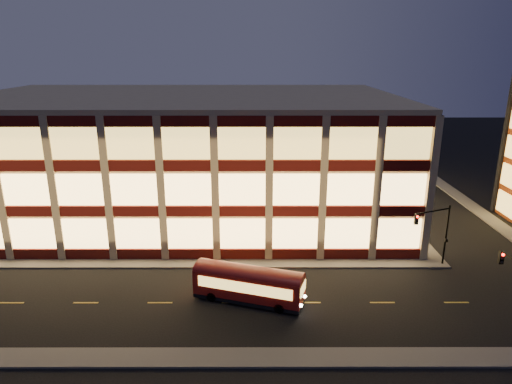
{
  "coord_description": "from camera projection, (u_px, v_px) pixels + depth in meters",
  "views": [
    {
      "loc": [
        5.72,
        -38.5,
        19.52
      ],
      "look_at": [
        5.79,
        8.0,
        5.02
      ],
      "focal_mm": 32.0,
      "sensor_mm": 36.0,
      "label": 1
    }
  ],
  "objects": [
    {
      "name": "sidewalk_tower_west",
      "position": [
        474.0,
        208.0,
        58.81
      ],
      "size": [
        2.0,
        30.0,
        0.15
      ],
      "primitive_type": "cube",
      "color": "#514F4C",
      "rests_on": "ground"
    },
    {
      "name": "sidewalk_office_east",
      "position": [
        389.0,
        208.0,
        58.79
      ],
      "size": [
        2.0,
        30.0,
        0.15
      ],
      "primitive_type": "cube",
      "color": "#514F4C",
      "rests_on": "ground"
    },
    {
      "name": "trolley_bus",
      "position": [
        249.0,
        282.0,
        36.65
      ],
      "size": [
        9.12,
        4.84,
        3.0
      ],
      "rotation": [
        0.0,
        0.0,
        -0.31
      ],
      "color": "maroon",
      "rests_on": "ground"
    },
    {
      "name": "sidewalk_near",
      "position": [
        169.0,
        358.0,
        30.12
      ],
      "size": [
        100.0,
        2.0,
        0.15
      ],
      "primitive_type": "cube",
      "color": "#514F4C",
      "rests_on": "ground"
    },
    {
      "name": "traffic_signal_far",
      "position": [
        436.0,
        227.0,
        41.59
      ],
      "size": [
        3.79,
        1.87,
        6.0
      ],
      "color": "black",
      "rests_on": "ground"
    },
    {
      "name": "ground",
      "position": [
        194.0,
        269.0,
        42.55
      ],
      "size": [
        200.0,
        200.0,
        0.0
      ],
      "primitive_type": "plane",
      "color": "black",
      "rests_on": "ground"
    },
    {
      "name": "sidewalk_office_south",
      "position": [
        164.0,
        263.0,
        43.48
      ],
      "size": [
        54.0,
        2.0,
        0.15
      ],
      "primitive_type": "cube",
      "color": "#514F4C",
      "rests_on": "ground"
    },
    {
      "name": "office_building",
      "position": [
        186.0,
        154.0,
        56.54
      ],
      "size": [
        50.45,
        30.45,
        14.5
      ],
      "color": "tan",
      "rests_on": "ground"
    }
  ]
}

